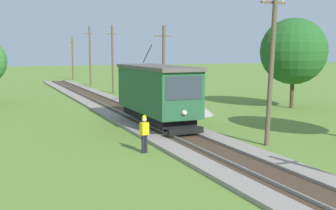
% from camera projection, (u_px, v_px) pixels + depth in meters
% --- Properties ---
extents(red_tram, '(2.60, 8.54, 4.79)m').
position_uv_depth(red_tram, '(157.00, 92.00, 26.13)').
color(red_tram, '#235633').
rests_on(red_tram, rail_right).
extents(utility_pole_near_tram, '(1.40, 0.65, 7.97)m').
position_uv_depth(utility_pole_near_tram, '(271.00, 64.00, 20.60)').
color(utility_pole_near_tram, brown).
rests_on(utility_pole_near_tram, ground).
extents(utility_pole_mid, '(1.40, 0.41, 6.67)m').
position_uv_depth(utility_pole_mid, '(164.00, 67.00, 33.32)').
color(utility_pole_mid, brown).
rests_on(utility_pole_mid, ground).
extents(utility_pole_far, '(1.40, 0.31, 7.45)m').
position_uv_depth(utility_pole_far, '(113.00, 59.00, 46.77)').
color(utility_pole_far, brown).
rests_on(utility_pole_far, ground).
extents(utility_pole_distant, '(1.40, 0.24, 7.96)m').
position_uv_depth(utility_pole_distant, '(90.00, 55.00, 57.05)').
color(utility_pole_distant, brown).
rests_on(utility_pole_distant, ground).
extents(utility_pole_horizon, '(1.40, 0.56, 6.87)m').
position_uv_depth(utility_pole_horizon, '(73.00, 58.00, 68.88)').
color(utility_pole_horizon, brown).
rests_on(utility_pole_horizon, ground).
extents(gravel_pile, '(2.78, 2.78, 1.17)m').
position_uv_depth(gravel_pile, '(195.00, 107.00, 31.29)').
color(gravel_pile, gray).
rests_on(gravel_pile, ground).
extents(track_worker, '(0.43, 0.34, 1.78)m').
position_uv_depth(track_worker, '(144.00, 132.00, 19.62)').
color(track_worker, black).
rests_on(track_worker, ground).
extents(tree_right_far, '(5.42, 5.42, 7.38)m').
position_uv_depth(tree_right_far, '(293.00, 51.00, 34.60)').
color(tree_right_far, '#4C3823').
rests_on(tree_right_far, ground).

